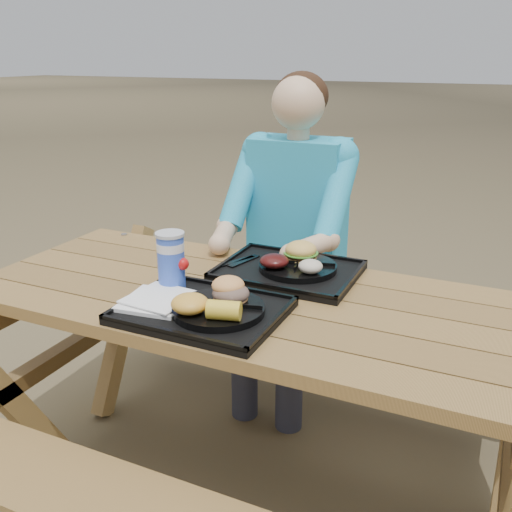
% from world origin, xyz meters
% --- Properties ---
extents(ground, '(60.00, 60.00, 0.00)m').
position_xyz_m(ground, '(0.00, 0.00, 0.00)').
color(ground, '#999999').
rests_on(ground, ground).
extents(picnic_table, '(1.80, 1.49, 0.75)m').
position_xyz_m(picnic_table, '(0.00, 0.00, 0.38)').
color(picnic_table, '#999999').
rests_on(picnic_table, ground).
extents(tray_near, '(0.45, 0.35, 0.02)m').
position_xyz_m(tray_near, '(-0.08, -0.19, 0.76)').
color(tray_near, black).
rests_on(tray_near, picnic_table).
extents(tray_far, '(0.45, 0.35, 0.02)m').
position_xyz_m(tray_far, '(0.03, 0.20, 0.76)').
color(tray_far, black).
rests_on(tray_far, picnic_table).
extents(plate_near, '(0.26, 0.26, 0.02)m').
position_xyz_m(plate_near, '(-0.03, -0.19, 0.78)').
color(plate_near, black).
rests_on(plate_near, tray_near).
extents(plate_far, '(0.26, 0.26, 0.02)m').
position_xyz_m(plate_far, '(0.06, 0.21, 0.78)').
color(plate_far, black).
rests_on(plate_far, tray_far).
extents(napkin_stack, '(0.20, 0.20, 0.02)m').
position_xyz_m(napkin_stack, '(-0.22, -0.21, 0.78)').
color(napkin_stack, white).
rests_on(napkin_stack, tray_near).
extents(soda_cup, '(0.08, 0.08, 0.17)m').
position_xyz_m(soda_cup, '(-0.24, -0.09, 0.85)').
color(soda_cup, blue).
rests_on(soda_cup, tray_near).
extents(condiment_bbq, '(0.05, 0.05, 0.03)m').
position_xyz_m(condiment_bbq, '(-0.08, -0.06, 0.78)').
color(condiment_bbq, black).
rests_on(condiment_bbq, tray_near).
extents(condiment_mustard, '(0.05, 0.05, 0.03)m').
position_xyz_m(condiment_mustard, '(-0.03, -0.07, 0.78)').
color(condiment_mustard, '#FFAF1C').
rests_on(condiment_mustard, tray_near).
extents(sandwich, '(0.10, 0.10, 0.10)m').
position_xyz_m(sandwich, '(-0.01, -0.14, 0.84)').
color(sandwich, '#F19F55').
rests_on(sandwich, plate_near).
extents(mac_cheese, '(0.10, 0.10, 0.05)m').
position_xyz_m(mac_cheese, '(-0.08, -0.26, 0.82)').
color(mac_cheese, '#F1B63F').
rests_on(mac_cheese, plate_near).
extents(corn_cob, '(0.11, 0.11, 0.05)m').
position_xyz_m(corn_cob, '(0.03, -0.26, 0.82)').
color(corn_cob, yellow).
rests_on(corn_cob, plate_near).
extents(cutlery_far, '(0.06, 0.15, 0.01)m').
position_xyz_m(cutlery_far, '(-0.14, 0.21, 0.77)').
color(cutlery_far, black).
rests_on(cutlery_far, tray_far).
extents(burger, '(0.11, 0.11, 0.10)m').
position_xyz_m(burger, '(0.05, 0.26, 0.84)').
color(burger, '#F2BD55').
rests_on(burger, plate_far).
extents(baked_beans, '(0.10, 0.10, 0.04)m').
position_xyz_m(baked_beans, '(-0.01, 0.15, 0.81)').
color(baked_beans, '#410D0D').
rests_on(baked_beans, plate_far).
extents(potato_salad, '(0.08, 0.08, 0.04)m').
position_xyz_m(potato_salad, '(0.12, 0.16, 0.81)').
color(potato_salad, beige).
rests_on(potato_salad, plate_far).
extents(diner, '(0.48, 0.84, 1.28)m').
position_xyz_m(diner, '(-0.14, 0.70, 0.64)').
color(diner, '#1CC8B2').
rests_on(diner, ground).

